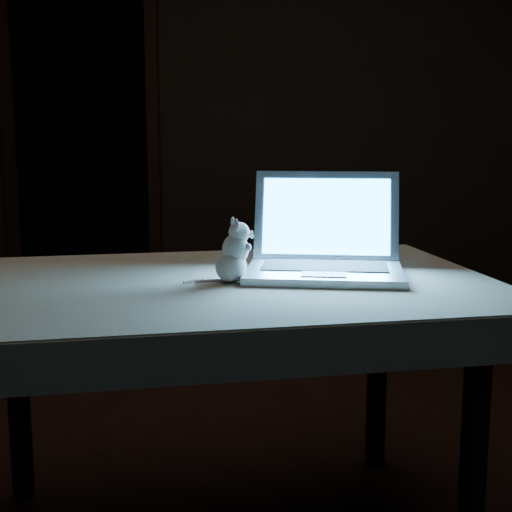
# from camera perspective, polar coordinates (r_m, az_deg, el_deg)

# --- Properties ---
(floor) EXTENTS (5.00, 5.00, 0.00)m
(floor) POSITION_cam_1_polar(r_m,az_deg,el_deg) (2.76, -3.97, -14.07)
(floor) COLOR black
(floor) RESTS_ON ground
(back_wall) EXTENTS (4.50, 0.04, 2.60)m
(back_wall) POSITION_cam_1_polar(r_m,az_deg,el_deg) (5.01, -0.89, 11.93)
(back_wall) COLOR black
(back_wall) RESTS_ON ground
(doorway) EXTENTS (1.06, 0.36, 2.13)m
(doorway) POSITION_cam_1_polar(r_m,az_deg,el_deg) (5.19, -13.24, 9.01)
(doorway) COLOR black
(doorway) RESTS_ON back_wall
(table) EXTENTS (1.49, 1.14, 0.71)m
(table) POSITION_cam_1_polar(r_m,az_deg,el_deg) (2.05, -2.62, -11.89)
(table) COLOR black
(table) RESTS_ON floor
(tablecloth) EXTENTS (1.56, 1.15, 0.10)m
(tablecloth) POSITION_cam_1_polar(r_m,az_deg,el_deg) (2.00, -0.88, -3.14)
(tablecloth) COLOR beige
(tablecloth) RESTS_ON table
(laptop) EXTENTS (0.44, 0.39, 0.28)m
(laptop) POSITION_cam_1_polar(r_m,az_deg,el_deg) (1.98, 5.34, 2.42)
(laptop) COLOR #BBBCC0
(laptop) RESTS_ON tablecloth
(plush_mouse) EXTENTS (0.15, 0.15, 0.17)m
(plush_mouse) POSITION_cam_1_polar(r_m,az_deg,el_deg) (1.91, -1.94, 0.42)
(plush_mouse) COLOR white
(plush_mouse) RESTS_ON tablecloth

